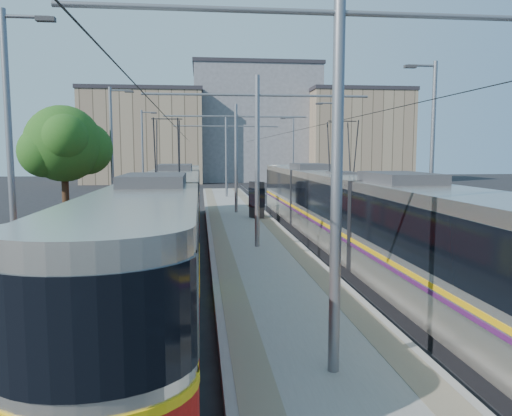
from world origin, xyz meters
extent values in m
plane|color=black|center=(0.00, 0.00, 0.00)|extent=(160.00, 160.00, 0.00)
cube|color=gray|center=(0.00, 17.00, 0.15)|extent=(4.00, 50.00, 0.30)
cube|color=gray|center=(-1.45, 17.00, 0.30)|extent=(0.70, 50.00, 0.01)
cube|color=gray|center=(1.45, 17.00, 0.30)|extent=(0.70, 50.00, 0.01)
cube|color=gray|center=(-4.32, 17.00, 0.01)|extent=(0.07, 70.00, 0.03)
cube|color=gray|center=(-2.88, 17.00, 0.01)|extent=(0.07, 70.00, 0.03)
cube|color=gray|center=(2.88, 17.00, 0.01)|extent=(0.07, 70.00, 0.03)
cube|color=gray|center=(4.32, 17.00, 0.01)|extent=(0.07, 70.00, 0.03)
cube|color=silver|center=(-3.60, -3.00, 0.01)|extent=(1.20, 5.00, 0.01)
cube|color=black|center=(-3.60, 7.58, 0.20)|extent=(2.30, 29.68, 0.40)
cube|color=beige|center=(-3.60, 7.58, 1.85)|extent=(2.40, 28.08, 2.90)
cube|color=black|center=(-3.60, 7.58, 2.35)|extent=(2.43, 28.08, 1.30)
cube|color=#E0AE0B|center=(-3.60, 7.58, 1.45)|extent=(2.43, 28.08, 0.12)
cube|color=#BE0F0A|center=(-3.60, 7.58, 0.95)|extent=(2.42, 28.08, 1.10)
cube|color=#2D2D30|center=(-3.60, 7.58, 3.45)|extent=(1.68, 3.00, 0.30)
cube|color=black|center=(3.60, 8.15, 0.20)|extent=(2.30, 30.64, 0.40)
cube|color=beige|center=(3.60, 8.15, 1.85)|extent=(2.40, 29.04, 2.90)
cube|color=black|center=(3.60, 8.15, 2.35)|extent=(2.43, 29.04, 1.30)
cube|color=#D59D0B|center=(3.60, 8.15, 1.45)|extent=(2.43, 29.04, 0.12)
cube|color=#421447|center=(3.60, 8.15, 1.30)|extent=(2.43, 29.04, 0.10)
cube|color=#2D2D30|center=(3.60, 8.15, 3.45)|extent=(1.68, 3.00, 0.30)
cylinder|color=slate|center=(0.00, -4.00, 3.80)|extent=(0.20, 0.20, 7.00)
cylinder|color=slate|center=(0.00, -4.00, 6.50)|extent=(9.20, 0.10, 0.10)
cylinder|color=slate|center=(0.00, 8.00, 3.80)|extent=(0.20, 0.20, 7.00)
cylinder|color=slate|center=(0.00, 8.00, 6.50)|extent=(9.20, 0.10, 0.10)
cylinder|color=slate|center=(0.00, 20.00, 3.80)|extent=(0.20, 0.20, 7.00)
cylinder|color=slate|center=(0.00, 20.00, 6.50)|extent=(9.20, 0.10, 0.10)
cylinder|color=slate|center=(0.00, 32.00, 3.80)|extent=(0.20, 0.20, 7.00)
cylinder|color=slate|center=(0.00, 32.00, 6.50)|extent=(9.20, 0.10, 0.10)
cylinder|color=black|center=(-3.60, 17.00, 5.55)|extent=(0.02, 70.00, 0.02)
cylinder|color=black|center=(3.60, 17.00, 5.55)|extent=(0.02, 70.00, 0.02)
cylinder|color=slate|center=(-7.50, 2.00, 4.00)|extent=(0.18, 0.18, 8.00)
cube|color=#2D2D30|center=(-6.40, 2.00, 7.75)|extent=(0.50, 0.22, 0.12)
cylinder|color=slate|center=(-7.50, 18.00, 4.00)|extent=(0.18, 0.18, 8.00)
cube|color=#2D2D30|center=(-6.40, 18.00, 7.75)|extent=(0.50, 0.22, 0.12)
cylinder|color=slate|center=(-7.50, 34.00, 4.00)|extent=(0.18, 0.18, 8.00)
cube|color=#2D2D30|center=(-6.40, 34.00, 7.75)|extent=(0.50, 0.22, 0.12)
cylinder|color=slate|center=(7.50, 8.00, 4.00)|extent=(0.18, 0.18, 8.00)
cube|color=#2D2D30|center=(6.40, 8.00, 7.75)|extent=(0.50, 0.22, 0.12)
cylinder|color=slate|center=(7.50, 24.00, 4.00)|extent=(0.18, 0.18, 8.00)
cube|color=#2D2D30|center=(6.40, 24.00, 7.75)|extent=(0.50, 0.22, 0.12)
cylinder|color=slate|center=(7.50, 40.00, 4.00)|extent=(0.18, 0.18, 8.00)
cube|color=#2D2D30|center=(6.40, 40.00, 7.75)|extent=(0.50, 0.22, 0.12)
cube|color=black|center=(1.01, 17.08, 1.39)|extent=(0.85, 1.08, 2.17)
cube|color=black|center=(1.01, 17.08, 1.53)|extent=(0.90, 1.13, 1.13)
cylinder|color=#382314|center=(-9.90, 16.69, 1.42)|extent=(0.39, 0.39, 2.83)
sphere|color=#123F12|center=(-9.90, 16.69, 4.69)|extent=(4.25, 4.25, 4.25)
sphere|color=#123F12|center=(-8.84, 17.40, 4.42)|extent=(3.01, 3.01, 3.01)
cube|color=gray|center=(-10.00, 60.00, 6.17)|extent=(16.00, 12.00, 12.34)
cube|color=#262328|center=(-10.00, 60.00, 12.59)|extent=(16.32, 12.24, 0.50)
cube|color=gray|center=(6.00, 64.00, 8.24)|extent=(18.00, 14.00, 16.48)
cube|color=#262328|center=(6.00, 64.00, 16.73)|extent=(18.36, 14.28, 0.50)
cube|color=gray|center=(20.00, 58.00, 6.28)|extent=(14.00, 10.00, 12.56)
cube|color=#262328|center=(20.00, 58.00, 12.81)|extent=(14.28, 10.20, 0.50)
camera|label=1|loc=(-2.34, -12.37, 4.20)|focal=35.00mm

